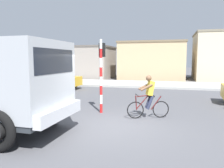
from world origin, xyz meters
name	(u,v)px	position (x,y,z in m)	size (l,w,h in m)	color
ground_plane	(113,125)	(0.00, 0.00, 0.00)	(120.00, 120.00, 0.00)	#56565B
sidewalk_far	(149,84)	(0.00, 12.99, 0.08)	(80.00, 5.00, 0.16)	#ADADA8
cyclist	(149,97)	(1.10, 1.34, 0.86)	(1.61, 0.77, 1.72)	black
traffic_light_pole	(101,66)	(-1.01, 1.80, 2.07)	(0.24, 0.43, 3.20)	red
car_red_near	(54,79)	(-7.02, 8.40, 0.82)	(4.05, 1.97, 1.60)	gold
building_corner_left	(70,62)	(-10.61, 18.74, 1.96)	(10.95, 5.66, 3.91)	#9E9389
building_mid_block	(153,61)	(-0.32, 20.77, 2.18)	(7.51, 8.08, 4.36)	#D1B284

